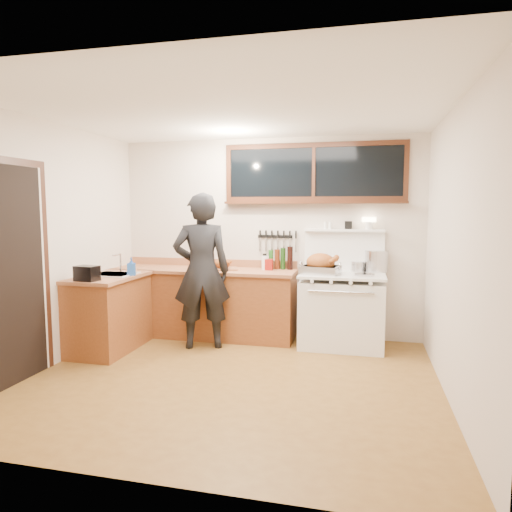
% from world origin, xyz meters
% --- Properties ---
extents(ground_plane, '(4.00, 3.50, 0.02)m').
position_xyz_m(ground_plane, '(0.00, 0.00, -0.01)').
color(ground_plane, brown).
extents(room_shell, '(4.10, 3.60, 2.65)m').
position_xyz_m(room_shell, '(0.00, 0.00, 1.65)').
color(room_shell, beige).
rests_on(room_shell, ground).
extents(counter_back, '(2.44, 0.64, 1.00)m').
position_xyz_m(counter_back, '(-0.80, 1.45, 0.45)').
color(counter_back, brown).
rests_on(counter_back, ground).
extents(counter_left, '(0.64, 1.09, 0.90)m').
position_xyz_m(counter_left, '(-1.70, 0.62, 0.45)').
color(counter_left, brown).
rests_on(counter_left, ground).
extents(sink_unit, '(0.50, 0.45, 0.37)m').
position_xyz_m(sink_unit, '(-1.68, 0.70, 0.85)').
color(sink_unit, white).
rests_on(sink_unit, counter_left).
extents(vintage_stove, '(1.02, 0.74, 1.58)m').
position_xyz_m(vintage_stove, '(1.00, 1.41, 0.47)').
color(vintage_stove, white).
rests_on(vintage_stove, ground).
extents(back_window, '(2.32, 0.13, 0.77)m').
position_xyz_m(back_window, '(0.60, 1.72, 2.06)').
color(back_window, black).
rests_on(back_window, room_shell).
extents(left_doorway, '(0.02, 1.04, 2.17)m').
position_xyz_m(left_doorway, '(-1.99, -0.55, 1.09)').
color(left_doorway, black).
rests_on(left_doorway, ground).
extents(knife_strip, '(0.52, 0.03, 0.28)m').
position_xyz_m(knife_strip, '(0.12, 1.73, 1.31)').
color(knife_strip, black).
rests_on(knife_strip, room_shell).
extents(man, '(0.80, 0.66, 1.87)m').
position_xyz_m(man, '(-0.65, 0.97, 0.94)').
color(man, black).
rests_on(man, ground).
extents(soap_bottle, '(0.13, 0.13, 0.21)m').
position_xyz_m(soap_bottle, '(-1.43, 0.69, 1.01)').
color(soap_bottle, '#2255AE').
rests_on(soap_bottle, counter_left).
extents(toaster, '(0.26, 0.19, 0.17)m').
position_xyz_m(toaster, '(-1.70, 0.20, 0.98)').
color(toaster, black).
rests_on(toaster, counter_left).
extents(cutting_board, '(0.46, 0.40, 0.14)m').
position_xyz_m(cutting_board, '(-0.53, 1.42, 0.95)').
color(cutting_board, '#995E3C').
rests_on(cutting_board, counter_back).
extents(roast_turkey, '(0.50, 0.42, 0.25)m').
position_xyz_m(roast_turkey, '(0.74, 1.33, 1.00)').
color(roast_turkey, silver).
rests_on(roast_turkey, vintage_stove).
extents(stockpot, '(0.36, 0.36, 0.27)m').
position_xyz_m(stockpot, '(1.40, 1.68, 1.03)').
color(stockpot, silver).
rests_on(stockpot, vintage_stove).
extents(saucepan, '(0.21, 0.30, 0.12)m').
position_xyz_m(saucepan, '(1.17, 1.65, 0.96)').
color(saucepan, silver).
rests_on(saucepan, vintage_stove).
extents(pot_lid, '(0.28, 0.28, 0.04)m').
position_xyz_m(pot_lid, '(1.26, 1.31, 0.91)').
color(pot_lid, silver).
rests_on(pot_lid, vintage_stove).
extents(coffee_tin, '(0.10, 0.08, 0.14)m').
position_xyz_m(coffee_tin, '(0.07, 1.51, 0.97)').
color(coffee_tin, maroon).
rests_on(coffee_tin, counter_back).
extents(pitcher, '(0.13, 0.13, 0.18)m').
position_xyz_m(pitcher, '(0.01, 1.53, 0.99)').
color(pitcher, white).
rests_on(pitcher, counter_back).
extents(bottle_cluster, '(0.40, 0.07, 0.30)m').
position_xyz_m(bottle_cluster, '(0.18, 1.63, 1.03)').
color(bottle_cluster, black).
rests_on(bottle_cluster, counter_back).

